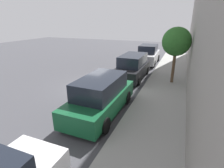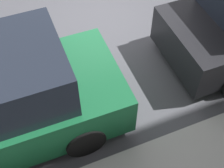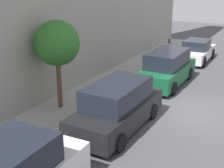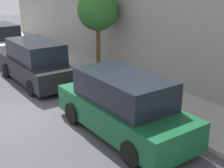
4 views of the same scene
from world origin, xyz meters
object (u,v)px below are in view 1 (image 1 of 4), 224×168
at_px(street_tree, 176,42).
at_px(parked_minivan_third, 133,67).
at_px(parked_minivan_second, 101,96).
at_px(parked_suv_fourth, 148,55).

bearing_deg(street_tree, parked_minivan_third, 173.08).
bearing_deg(parked_minivan_second, street_tree, 62.79).
relative_size(parked_minivan_second, parked_suv_fourth, 1.01).
bearing_deg(street_tree, parked_suv_fourth, 116.35).
relative_size(parked_minivan_second, parked_minivan_third, 1.00).
xyz_separation_m(parked_minivan_third, parked_suv_fourth, (0.12, 5.68, 0.01)).
bearing_deg(parked_minivan_second, parked_suv_fourth, 89.99).
relative_size(parked_minivan_third, street_tree, 1.25).
height_order(parked_suv_fourth, street_tree, street_tree).
distance_m(parked_suv_fourth, street_tree, 7.08).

